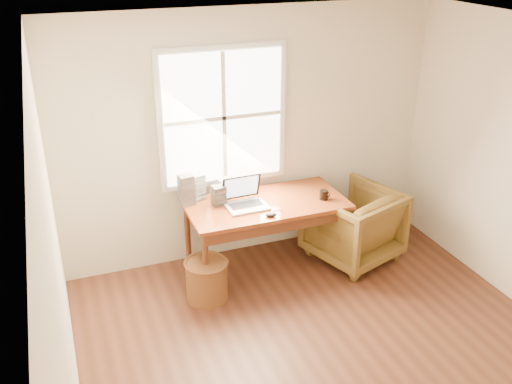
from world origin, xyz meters
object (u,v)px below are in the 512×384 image
desk (266,204)px  wicker_stool (207,280)px  laptop (247,192)px  armchair (353,225)px  coffee_mug (324,195)px  cd_stack_a (197,187)px

desk → wicker_stool: desk is taller
laptop → desk: bearing=11.9°
armchair → coffee_mug: (-0.37, 0.00, 0.41)m
wicker_stool → cd_stack_a: bearing=80.0°
wicker_stool → coffee_mug: (1.31, 0.19, 0.60)m
laptop → armchair: bearing=-6.0°
armchair → laptop: laptop is taller
desk → laptop: size_ratio=3.43×
coffee_mug → cd_stack_a: bearing=153.4°
desk → laptop: 0.29m
coffee_mug → armchair: bearing=-5.5°
coffee_mug → cd_stack_a: size_ratio=0.37×
coffee_mug → desk: bearing=160.6°
laptop → coffee_mug: 0.81m
desk → laptop: (-0.22, -0.05, 0.19)m
desk → armchair: 1.01m
armchair → wicker_stool: armchair is taller
armchair → laptop: (-1.16, 0.09, 0.53)m
desk → coffee_mug: coffee_mug is taller
cd_stack_a → armchair: bearing=-16.5°
armchair → cd_stack_a: bearing=-35.1°
cd_stack_a → wicker_stool: bearing=-100.0°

